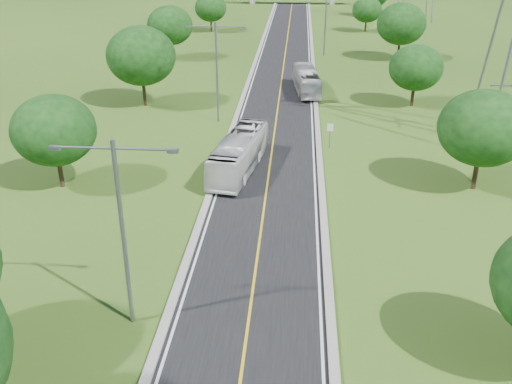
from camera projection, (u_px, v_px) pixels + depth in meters
The scene contains 18 objects.
ground at pixel (281, 85), 72.44m from camera, with size 260.00×260.00×0.00m, color #2B4A14.
road at pixel (282, 74), 77.84m from camera, with size 8.00×150.00×0.06m, color black.
curb_left at pixel (252, 72), 78.09m from camera, with size 0.50×150.00×0.22m, color gray.
curb_right at pixel (314, 74), 77.51m from camera, with size 0.50×150.00×0.22m, color gray.
speed_limit_sign at pixel (330, 132), 51.57m from camera, with size 0.55×0.09×2.40m.
streetlight_near_left at pixel (121, 220), 27.06m from camera, with size 5.90×0.25×10.00m.
streetlight_mid_left at pixel (217, 64), 56.79m from camera, with size 5.90×0.25×10.00m.
streetlight_far_right at pixel (326, 16), 85.71m from camera, with size 5.90×0.25×10.00m.
tree_lb at pixel (54, 130), 42.70m from camera, with size 6.30×6.30×7.33m.
tree_lc at pixel (141, 56), 62.06m from camera, with size 7.56×7.56×8.79m.
tree_ld at pixel (170, 25), 84.08m from camera, with size 6.72×6.72×7.82m.
tree_le at pixel (211, 8), 105.80m from camera, with size 5.88×5.88×6.84m.
tree_rb at pixel (484, 128), 42.21m from camera, with size 6.72×6.72×7.82m.
tree_rc at pixel (416, 68), 62.36m from camera, with size 5.88×5.88×6.84m.
tree_rd at pixel (401, 24), 83.45m from camera, with size 7.14×7.14×8.30m.
tree_re at pixel (367, 10), 105.77m from camera, with size 5.46×5.46×6.35m.
bus_outbound at pixel (307, 81), 68.67m from camera, with size 2.36×10.10×2.81m, color beige.
bus_inbound at pixel (239, 153), 46.78m from camera, with size 2.56×10.92×3.04m, color silver.
Camera 1 is at (2.17, -11.32, 18.76)m, focal length 40.00 mm.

